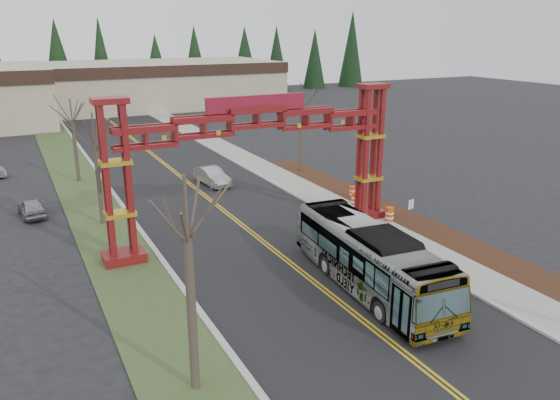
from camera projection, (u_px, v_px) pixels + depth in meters
road at (218, 206)px, 39.14m from camera, size 12.00×110.00×0.02m
lane_line_left at (216, 206)px, 39.08m from camera, size 0.12×100.00×0.01m
lane_line_right at (219, 205)px, 39.18m from camera, size 0.12×100.00×0.01m
curb_right at (293, 194)px, 41.75m from camera, size 0.30×110.00×0.15m
sidewalk_right at (310, 191)px, 42.37m from camera, size 2.60×110.00×0.14m
landscape_strip at (482, 254)px, 30.71m from camera, size 2.60×50.00×0.12m
grass_median at (103, 222)px, 35.70m from camera, size 4.00×110.00×0.08m
curb_left at (131, 218)px, 36.48m from camera, size 0.30×110.00×0.15m
gateway_arch at (257, 141)px, 31.38m from camera, size 18.20×1.60×8.90m
retail_building_east at (156, 84)px, 89.19m from camera, size 38.00×20.30×7.00m
conifer_treeline at (82, 63)px, 94.38m from camera, size 116.10×5.60×13.00m
transit_bus at (370, 259)px, 26.27m from camera, size 3.57×11.56×3.17m
silver_sedan at (212, 176)px, 44.31m from camera, size 1.98×4.39×1.40m
parked_car_near_a at (31, 208)px, 36.82m from camera, size 1.85×3.74×1.23m
bare_tree_median_near at (188, 239)px, 17.61m from camera, size 3.22×3.22×7.84m
bare_tree_median_mid at (95, 144)px, 33.96m from camera, size 2.97×2.97×7.27m
bare_tree_median_far at (72, 123)px, 43.92m from camera, size 2.96×2.96×6.87m
bare_tree_right_far at (301, 107)px, 46.67m from camera, size 2.92×2.92×7.68m
street_sign at (411, 209)px, 33.60m from camera, size 0.48×0.17×2.14m
barrel_south at (389, 215)px, 35.65m from camera, size 0.56×0.56×1.05m
barrel_mid at (355, 199)px, 39.01m from camera, size 0.53×0.53×0.98m
barrel_north at (352, 192)px, 40.90m from camera, size 0.49×0.49×0.90m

